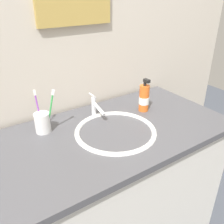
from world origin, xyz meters
The scene contains 8 objects.
tiled_wall_back centered at (0.00, 0.34, 1.20)m, with size 2.35×0.04×2.40m, color beige.
vanity_counter centered at (0.00, 0.00, 0.44)m, with size 1.15×0.61×0.88m.
sink_basin centered at (0.01, -0.02, 0.84)m, with size 0.38×0.38×0.12m.
faucet centered at (0.01, 0.16, 0.94)m, with size 0.02×0.14×0.11m.
toothbrush_cup centered at (-0.27, 0.17, 0.93)m, with size 0.07×0.07×0.09m, color white.
toothbrush_green centered at (-0.23, 0.15, 1.00)m, with size 0.05×0.04×0.20m.
toothbrush_purple centered at (-0.27, 0.20, 1.00)m, with size 0.01×0.04×0.19m.
soap_dispenser centered at (0.26, 0.08, 0.96)m, with size 0.06×0.06×0.18m.
Camera 1 is at (-0.55, -0.82, 1.49)m, focal length 39.25 mm.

